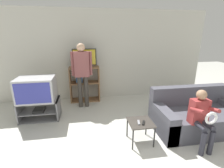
# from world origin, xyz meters

# --- Properties ---
(wall_back) EXTENTS (6.40, 0.06, 2.60)m
(wall_back) POSITION_xyz_m (0.00, 3.55, 1.30)
(wall_back) COLOR beige
(wall_back) RESTS_ON ground_plane
(tv_stand) EXTENTS (0.87, 0.52, 0.46)m
(tv_stand) POSITION_xyz_m (-1.60, 2.37, 0.23)
(tv_stand) COLOR slate
(tv_stand) RESTS_ON ground_plane
(television_main) EXTENTS (0.80, 0.60, 0.53)m
(television_main) POSITION_xyz_m (-1.61, 2.38, 0.73)
(television_main) COLOR #B2B2B7
(television_main) RESTS_ON tv_stand
(media_shelf) EXTENTS (0.85, 0.36, 1.02)m
(media_shelf) POSITION_xyz_m (-0.54, 3.30, 0.52)
(media_shelf) COLOR #8E6642
(media_shelf) RESTS_ON ground_plane
(television_flat) EXTENTS (0.66, 0.20, 0.51)m
(television_flat) POSITION_xyz_m (-0.51, 3.29, 1.26)
(television_flat) COLOR black
(television_flat) RESTS_ON media_shelf
(snack_table) EXTENTS (0.43, 0.43, 0.41)m
(snack_table) POSITION_xyz_m (0.43, 1.15, 0.36)
(snack_table) COLOR #38332D
(snack_table) RESTS_ON ground_plane
(remote_control_black) EXTENTS (0.09, 0.15, 0.02)m
(remote_control_black) POSITION_xyz_m (0.46, 1.10, 0.42)
(remote_control_black) COLOR black
(remote_control_black) RESTS_ON snack_table
(remote_control_white) EXTENTS (0.07, 0.15, 0.02)m
(remote_control_white) POSITION_xyz_m (0.39, 1.13, 0.42)
(remote_control_white) COLOR gray
(remote_control_white) RESTS_ON snack_table
(couch) EXTENTS (1.77, 0.93, 0.84)m
(couch) POSITION_xyz_m (1.73, 1.40, 0.28)
(couch) COLOR #4C4C56
(couch) RESTS_ON ground_plane
(person_standing_adult) EXTENTS (0.53, 0.21, 1.70)m
(person_standing_adult) POSITION_xyz_m (-0.59, 2.87, 1.04)
(person_standing_adult) COLOR #3D3833
(person_standing_adult) RESTS_ON ground_plane
(person_seated_child) EXTENTS (0.33, 0.43, 1.03)m
(person_seated_child) POSITION_xyz_m (1.39, 0.87, 0.61)
(person_seated_child) COLOR #2D2D38
(person_seated_child) RESTS_ON ground_plane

